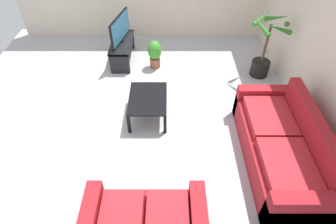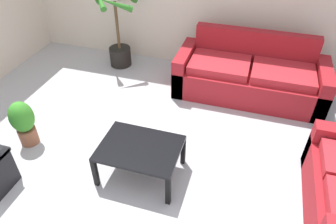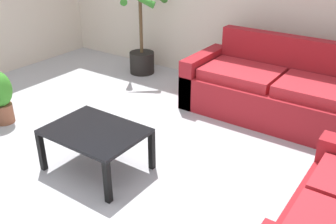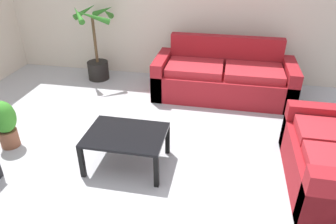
{
  "view_description": "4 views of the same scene",
  "coord_description": "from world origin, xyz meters",
  "px_view_note": "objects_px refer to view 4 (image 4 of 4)",
  "views": [
    {
      "loc": [
        3.65,
        0.63,
        3.47
      ],
      "look_at": [
        0.45,
        0.62,
        0.48
      ],
      "focal_mm": 29.74,
      "sensor_mm": 36.0,
      "label": 1
    },
    {
      "loc": [
        1.02,
        -1.9,
        2.75
      ],
      "look_at": [
        0.22,
        0.71,
        0.61
      ],
      "focal_mm": 32.93,
      "sensor_mm": 36.0,
      "label": 2
    },
    {
      "loc": [
        2.29,
        -1.82,
        2.08
      ],
      "look_at": [
        0.42,
        0.87,
        0.46
      ],
      "focal_mm": 40.96,
      "sensor_mm": 36.0,
      "label": 3
    },
    {
      "loc": [
        1.04,
        -2.45,
        2.32
      ],
      "look_at": [
        0.47,
        0.48,
        0.63
      ],
      "focal_mm": 33.52,
      "sensor_mm": 36.0,
      "label": 4
    }
  ],
  "objects_px": {
    "couch_main": "(223,78)",
    "potted_palm": "(97,51)",
    "potted_plant_small": "(5,122)",
    "coffee_table": "(126,138)"
  },
  "relations": [
    {
      "from": "potted_plant_small",
      "to": "coffee_table",
      "type": "bearing_deg",
      "value": -2.3
    },
    {
      "from": "potted_palm",
      "to": "coffee_table",
      "type": "bearing_deg",
      "value": -61.15
    },
    {
      "from": "coffee_table",
      "to": "potted_palm",
      "type": "height_order",
      "value": "potted_palm"
    },
    {
      "from": "couch_main",
      "to": "potted_palm",
      "type": "xyz_separation_m",
      "value": [
        -2.24,
        0.27,
        0.23
      ]
    },
    {
      "from": "potted_palm",
      "to": "potted_plant_small",
      "type": "relative_size",
      "value": 2.13
    },
    {
      "from": "couch_main",
      "to": "coffee_table",
      "type": "relative_size",
      "value": 2.5
    },
    {
      "from": "couch_main",
      "to": "potted_plant_small",
      "type": "xyz_separation_m",
      "value": [
        -2.54,
        -1.94,
        0.04
      ]
    },
    {
      "from": "couch_main",
      "to": "potted_palm",
      "type": "height_order",
      "value": "potted_palm"
    },
    {
      "from": "couch_main",
      "to": "coffee_table",
      "type": "height_order",
      "value": "couch_main"
    },
    {
      "from": "potted_palm",
      "to": "potted_plant_small",
      "type": "height_order",
      "value": "potted_palm"
    }
  ]
}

